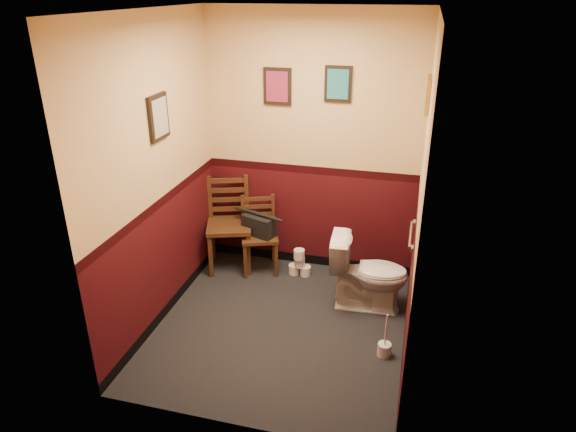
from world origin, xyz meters
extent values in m
cube|color=black|center=(0.00, 0.00, 0.00)|extent=(2.20, 2.40, 0.00)
cube|color=silver|center=(0.00, 0.00, 2.70)|extent=(2.20, 2.40, 0.00)
cube|color=#380A0F|center=(0.00, 1.20, 1.35)|extent=(2.20, 0.00, 2.70)
cube|color=#380A0F|center=(0.00, -1.20, 1.35)|extent=(2.20, 0.00, 2.70)
cube|color=#380A0F|center=(-1.10, 0.00, 1.35)|extent=(0.00, 2.40, 2.70)
cube|color=#380A0F|center=(1.10, 0.00, 1.35)|extent=(0.00, 2.40, 2.70)
cylinder|color=silver|center=(1.07, 0.25, 0.95)|extent=(0.03, 0.50, 0.03)
cylinder|color=silver|center=(1.09, 0.00, 0.95)|extent=(0.02, 0.06, 0.06)
cylinder|color=silver|center=(1.09, 0.50, 0.95)|extent=(0.02, 0.06, 0.06)
cube|color=black|center=(-0.35, 1.18, 1.95)|extent=(0.28, 0.03, 0.36)
cube|color=maroon|center=(-0.35, 1.17, 1.95)|extent=(0.22, 0.01, 0.30)
cube|color=black|center=(0.25, 1.18, 2.00)|extent=(0.26, 0.03, 0.34)
cube|color=#247075|center=(0.25, 1.17, 2.00)|extent=(0.20, 0.01, 0.28)
cube|color=black|center=(-1.08, 0.10, 1.85)|extent=(0.03, 0.30, 0.38)
cube|color=#9E977C|center=(-1.07, 0.10, 1.85)|extent=(0.01, 0.24, 0.31)
cube|color=olive|center=(1.08, 0.60, 2.05)|extent=(0.03, 0.34, 0.28)
cube|color=#9E977C|center=(1.07, 0.60, 2.05)|extent=(0.01, 0.28, 0.22)
imported|color=white|center=(0.72, 0.52, 0.36)|extent=(0.77, 0.46, 0.73)
cylinder|color=silver|center=(0.95, -0.17, 0.06)|extent=(0.11, 0.11, 0.11)
cylinder|color=silver|center=(0.95, -0.17, 0.25)|extent=(0.02, 0.02, 0.32)
cube|color=#542F19|center=(-0.83, 0.92, 0.50)|extent=(0.59, 0.59, 0.04)
cube|color=#542F19|center=(-0.95, 0.67, 0.25)|extent=(0.06, 0.06, 0.50)
cube|color=#542F19|center=(-1.08, 1.04, 0.25)|extent=(0.06, 0.06, 0.50)
cube|color=#542F19|center=(-0.58, 0.80, 0.25)|extent=(0.06, 0.06, 0.50)
cube|color=#542F19|center=(-0.71, 1.17, 0.25)|extent=(0.06, 0.06, 0.50)
cube|color=#542F19|center=(-1.09, 1.05, 0.75)|extent=(0.05, 0.05, 0.50)
cube|color=#542F19|center=(-0.71, 1.18, 0.75)|extent=(0.05, 0.05, 0.50)
cube|color=#542F19|center=(-0.90, 1.11, 0.61)|extent=(0.36, 0.15, 0.05)
cube|color=#542F19|center=(-0.90, 1.11, 0.72)|extent=(0.36, 0.15, 0.05)
cube|color=#542F19|center=(-0.90, 1.11, 0.83)|extent=(0.36, 0.15, 0.05)
cube|color=#542F19|center=(-0.90, 1.11, 0.94)|extent=(0.36, 0.15, 0.05)
cube|color=#542F19|center=(-0.49, 0.94, 0.41)|extent=(0.49, 0.49, 0.04)
cube|color=#542F19|center=(-0.59, 0.72, 0.20)|extent=(0.05, 0.05, 0.41)
cube|color=#542F19|center=(-0.71, 1.03, 0.20)|extent=(0.05, 0.05, 0.41)
cube|color=#542F19|center=(-0.28, 0.84, 0.20)|extent=(0.05, 0.05, 0.41)
cube|color=#542F19|center=(-0.40, 1.15, 0.20)|extent=(0.05, 0.05, 0.41)
cube|color=#542F19|center=(-0.71, 1.03, 0.61)|extent=(0.05, 0.04, 0.41)
cube|color=#542F19|center=(-0.40, 1.15, 0.61)|extent=(0.05, 0.04, 0.41)
cube|color=#542F19|center=(-0.55, 1.09, 0.50)|extent=(0.30, 0.13, 0.04)
cube|color=#542F19|center=(-0.55, 1.09, 0.59)|extent=(0.30, 0.13, 0.04)
cube|color=#542F19|center=(-0.55, 1.09, 0.68)|extent=(0.30, 0.13, 0.04)
cube|color=#542F19|center=(-0.55, 1.09, 0.77)|extent=(0.30, 0.13, 0.04)
cube|color=black|center=(-0.49, 0.94, 0.53)|extent=(0.38, 0.28, 0.22)
cylinder|color=black|center=(-0.49, 0.94, 0.66)|extent=(0.30, 0.13, 0.03)
cylinder|color=silver|center=(-0.11, 0.94, 0.05)|extent=(0.12, 0.12, 0.10)
cylinder|color=silver|center=(0.01, 0.94, 0.05)|extent=(0.12, 0.12, 0.10)
cylinder|color=silver|center=(-0.05, 0.93, 0.16)|extent=(0.12, 0.12, 0.10)
cylinder|color=silver|center=(-0.05, 0.91, 0.26)|extent=(0.12, 0.12, 0.10)
camera|label=1|loc=(1.04, -3.74, 2.86)|focal=32.00mm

